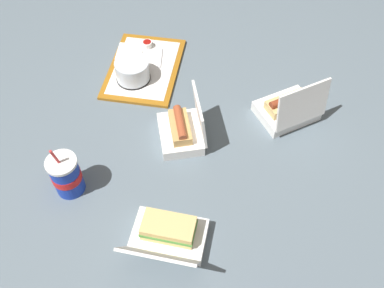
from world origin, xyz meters
TOP-DOWN VIEW (x-y plane):
  - ground_plane at (0.00, 0.00)m, footprint 3.20×3.20m
  - food_tray at (-0.37, -0.26)m, footprint 0.39×0.29m
  - cake_container at (-0.30, -0.28)m, footprint 0.13×0.13m
  - ketchup_cup at (-0.48, -0.28)m, footprint 0.04×0.04m
  - napkin_stack at (-0.43, -0.34)m, footprint 0.11×0.11m
  - plastic_fork at (-0.43, -0.21)m, footprint 0.11×0.03m
  - clamshell_hotdog_back at (-0.08, -0.03)m, footprint 0.22×0.20m
  - clamshell_sandwich_left at (0.30, 0.02)m, footprint 0.20×0.21m
  - clamshell_hotdog_right at (-0.25, 0.30)m, footprint 0.24×0.25m
  - soda_cup_front at (0.20, -0.32)m, footprint 0.09×0.09m

SIDE VIEW (x-z plane):
  - ground_plane at x=0.00m, z-range 0.00..0.00m
  - food_tray at x=-0.37m, z-range 0.00..0.01m
  - napkin_stack at x=-0.43m, z-range 0.01..0.02m
  - plastic_fork at x=-0.43m, z-range 0.01..0.02m
  - ketchup_cup at x=-0.48m, z-range 0.01..0.04m
  - clamshell_hotdog_back at x=-0.08m, z-range -0.05..0.13m
  - clamshell_hotdog_right at x=-0.25m, z-range -0.05..0.14m
  - clamshell_sandwich_left at x=0.30m, z-range -0.03..0.12m
  - cake_container at x=-0.30m, z-range 0.01..0.09m
  - soda_cup_front at x=0.20m, z-range -0.03..0.17m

